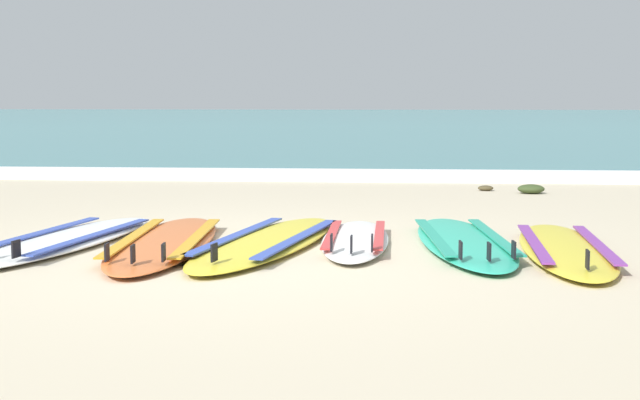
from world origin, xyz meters
TOP-DOWN VIEW (x-y plane):
  - ground_plane at (0.00, 0.00)m, footprint 80.00×80.00m
  - sea at (0.00, 35.30)m, footprint 80.00×60.00m
  - wave_foam_strip at (0.00, 5.68)m, footprint 80.00×0.76m
  - surfboard_0 at (-1.38, 0.32)m, footprint 0.99×2.51m
  - surfboard_1 at (-0.63, 0.28)m, footprint 0.77×2.56m
  - surfboard_2 at (0.09, 0.37)m, footprint 1.12×2.64m
  - surfboard_3 at (0.72, 0.51)m, footprint 0.49×1.92m
  - surfboard_4 at (1.50, 0.48)m, footprint 0.80×2.44m
  - surfboard_5 at (2.16, 0.23)m, footprint 0.69×2.34m
  - seaweed_clump_near_shoreline at (2.52, 4.13)m, footprint 0.30×0.24m
  - seaweed_clump_mid_sand at (2.05, 4.39)m, footprint 0.18×0.14m

SIDE VIEW (x-z plane):
  - ground_plane at x=0.00m, z-range 0.00..0.00m
  - seaweed_clump_mid_sand at x=2.05m, z-range 0.00..0.06m
  - surfboard_2 at x=0.09m, z-range -0.05..0.13m
  - surfboard_5 at x=2.16m, z-range -0.05..0.13m
  - surfboard_1 at x=-0.63m, z-range -0.05..0.13m
  - surfboard_0 at x=-1.38m, z-range -0.05..0.13m
  - surfboard_4 at x=1.50m, z-range -0.05..0.13m
  - surfboard_3 at x=0.72m, z-range -0.05..0.13m
  - sea at x=0.00m, z-range 0.00..0.10m
  - seaweed_clump_near_shoreline at x=2.52m, z-range 0.00..0.10m
  - wave_foam_strip at x=0.00m, z-range 0.00..0.11m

